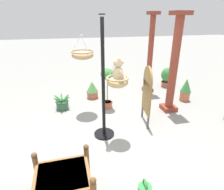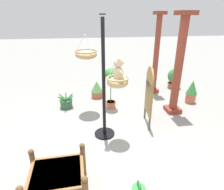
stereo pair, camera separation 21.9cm
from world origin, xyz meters
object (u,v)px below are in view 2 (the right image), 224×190
(greenhouse_pillar_far_back, at_px, (178,68))
(wooden_planter_box, at_px, (58,182))
(hanging_basket_left_high, at_px, (86,54))
(potted_plant_small_succulent, at_px, (66,102))
(potted_plant_conical_shrub, at_px, (111,84))
(display_sign_board, at_px, (149,92))
(potted_plant_trailing_ivy, at_px, (97,89))
(teddy_bear, at_px, (119,71))
(potted_plant_tall_leafy, at_px, (192,91))
(greenhouse_pillar_right, at_px, (156,56))
(potted_plant_fern_front, at_px, (174,78))
(display_pole_central, at_px, (104,103))
(hanging_basket_with_teddy, at_px, (118,82))

(greenhouse_pillar_far_back, height_order, wooden_planter_box, greenhouse_pillar_far_back)
(hanging_basket_left_high, relative_size, potted_plant_small_succulent, 1.10)
(potted_plant_conical_shrub, xyz_separation_m, display_sign_board, (1.00, 0.73, 0.12))
(potted_plant_conical_shrub, bearing_deg, potted_plant_trailing_ivy, -157.82)
(potted_plant_trailing_ivy, bearing_deg, teddy_bear, 6.58)
(potted_plant_tall_leafy, xyz_separation_m, potted_plant_conical_shrub, (-0.03, -2.44, 0.36))
(greenhouse_pillar_right, distance_m, potted_plant_conical_shrub, 1.95)
(teddy_bear, distance_m, potted_plant_fern_front, 3.90)
(potted_plant_tall_leafy, height_order, display_sign_board, display_sign_board)
(greenhouse_pillar_far_back, relative_size, display_sign_board, 1.79)
(potted_plant_small_succulent, bearing_deg, potted_plant_tall_leafy, 86.26)
(display_pole_central, relative_size, hanging_basket_with_teddy, 4.38)
(hanging_basket_with_teddy, relative_size, teddy_bear, 1.19)
(teddy_bear, distance_m, potted_plant_trailing_ivy, 2.55)
(potted_plant_trailing_ivy, bearing_deg, hanging_basket_left_high, -19.36)
(wooden_planter_box, bearing_deg, greenhouse_pillar_far_back, 127.66)
(teddy_bear, relative_size, potted_plant_fern_front, 0.68)
(display_pole_central, xyz_separation_m, potted_plant_small_succulent, (-1.50, -0.91, -0.62))
(hanging_basket_left_high, distance_m, potted_plant_trailing_ivy, 1.56)
(potted_plant_fern_front, bearing_deg, potted_plant_trailing_ivy, -80.86)
(potted_plant_fern_front, bearing_deg, greenhouse_pillar_right, -71.06)
(display_pole_central, height_order, hanging_basket_left_high, display_pole_central)
(display_pole_central, bearing_deg, wooden_planter_box, -31.16)
(potted_plant_fern_front, distance_m, potted_plant_tall_leafy, 1.29)
(greenhouse_pillar_far_back, bearing_deg, potted_plant_small_succulent, -103.85)
(potted_plant_fern_front, relative_size, potted_plant_conical_shrub, 0.61)
(potted_plant_small_succulent, bearing_deg, teddy_bear, 35.81)
(teddy_bear, distance_m, wooden_planter_box, 2.10)
(greenhouse_pillar_far_back, relative_size, wooden_planter_box, 2.94)
(potted_plant_conical_shrub, height_order, potted_plant_trailing_ivy, potted_plant_conical_shrub)
(hanging_basket_with_teddy, distance_m, potted_plant_tall_leafy, 3.04)
(potted_plant_small_succulent, bearing_deg, greenhouse_pillar_far_back, 76.15)
(display_pole_central, xyz_separation_m, hanging_basket_left_high, (-1.23, -0.28, 0.78))
(potted_plant_trailing_ivy, bearing_deg, potted_plant_tall_leafy, 73.28)
(potted_plant_tall_leafy, bearing_deg, greenhouse_pillar_far_back, -59.36)
(greenhouse_pillar_far_back, height_order, potted_plant_conical_shrub, greenhouse_pillar_far_back)
(potted_plant_small_succulent, height_order, display_sign_board, display_sign_board)
(potted_plant_fern_front, bearing_deg, display_sign_board, -38.40)
(potted_plant_tall_leafy, distance_m, potted_plant_conical_shrub, 2.47)
(hanging_basket_with_teddy, distance_m, teddy_bear, 0.21)
(teddy_bear, relative_size, wooden_planter_box, 0.55)
(hanging_basket_with_teddy, bearing_deg, potted_plant_tall_leafy, 119.01)
(potted_plant_small_succulent, relative_size, potted_plant_trailing_ivy, 0.98)
(display_pole_central, height_order, potted_plant_small_succulent, display_pole_central)
(potted_plant_tall_leafy, bearing_deg, hanging_basket_with_teddy, -60.99)
(greenhouse_pillar_far_back, bearing_deg, hanging_basket_left_high, -101.29)
(hanging_basket_with_teddy, relative_size, hanging_basket_left_high, 0.96)
(greenhouse_pillar_right, height_order, greenhouse_pillar_far_back, greenhouse_pillar_right)
(hanging_basket_with_teddy, distance_m, wooden_planter_box, 1.97)
(display_pole_central, height_order, potted_plant_conical_shrub, display_pole_central)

